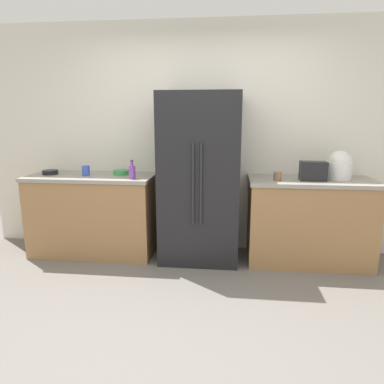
{
  "coord_description": "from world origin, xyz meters",
  "views": [
    {
      "loc": [
        0.3,
        -2.39,
        1.58
      ],
      "look_at": [
        -0.01,
        0.4,
        0.96
      ],
      "focal_mm": 32.25,
      "sensor_mm": 36.0,
      "label": 1
    }
  ],
  "objects_px": {
    "bowl_b": "(50,172)",
    "cup_a": "(86,171)",
    "rice_cooker": "(339,166)",
    "toaster": "(313,171)",
    "refrigerator": "(200,179)",
    "bowl_a": "(122,172)",
    "cup_b": "(278,176)",
    "bottle_a": "(132,171)"
  },
  "relations": [
    {
      "from": "bowl_a",
      "to": "rice_cooker",
      "type": "bearing_deg",
      "value": -0.33
    },
    {
      "from": "cup_a",
      "to": "bowl_a",
      "type": "height_order",
      "value": "cup_a"
    },
    {
      "from": "toaster",
      "to": "bottle_a",
      "type": "height_order",
      "value": "bottle_a"
    },
    {
      "from": "refrigerator",
      "to": "toaster",
      "type": "xyz_separation_m",
      "value": [
        1.18,
        -0.05,
        0.11
      ]
    },
    {
      "from": "refrigerator",
      "to": "bowl_a",
      "type": "relative_size",
      "value": 9.63
    },
    {
      "from": "toaster",
      "to": "bowl_b",
      "type": "bearing_deg",
      "value": 178.55
    },
    {
      "from": "bowl_b",
      "to": "cup_a",
      "type": "bearing_deg",
      "value": -4.17
    },
    {
      "from": "toaster",
      "to": "bottle_a",
      "type": "xyz_separation_m",
      "value": [
        -1.89,
        -0.11,
        -0.02
      ]
    },
    {
      "from": "rice_cooker",
      "to": "bottle_a",
      "type": "xyz_separation_m",
      "value": [
        -2.19,
        -0.24,
        -0.06
      ]
    },
    {
      "from": "toaster",
      "to": "bowl_a",
      "type": "relative_size",
      "value": 1.4
    },
    {
      "from": "bowl_a",
      "to": "bottle_a",
      "type": "bearing_deg",
      "value": -52.73
    },
    {
      "from": "bottle_a",
      "to": "cup_a",
      "type": "relative_size",
      "value": 1.83
    },
    {
      "from": "toaster",
      "to": "bottle_a",
      "type": "bearing_deg",
      "value": -176.72
    },
    {
      "from": "refrigerator",
      "to": "bowl_a",
      "type": "height_order",
      "value": "refrigerator"
    },
    {
      "from": "refrigerator",
      "to": "bowl_b",
      "type": "height_order",
      "value": "refrigerator"
    },
    {
      "from": "bowl_b",
      "to": "rice_cooker",
      "type": "bearing_deg",
      "value": 1.08
    },
    {
      "from": "bowl_b",
      "to": "bowl_a",
      "type": "bearing_deg",
      "value": 5.16
    },
    {
      "from": "bottle_a",
      "to": "cup_a",
      "type": "xyz_separation_m",
      "value": [
        -0.58,
        0.15,
        -0.02
      ]
    },
    {
      "from": "bottle_a",
      "to": "bowl_b",
      "type": "relative_size",
      "value": 1.15
    },
    {
      "from": "cup_a",
      "to": "bowl_b",
      "type": "distance_m",
      "value": 0.45
    },
    {
      "from": "bottle_a",
      "to": "bowl_a",
      "type": "distance_m",
      "value": 0.33
    },
    {
      "from": "refrigerator",
      "to": "cup_b",
      "type": "height_order",
      "value": "refrigerator"
    },
    {
      "from": "bottle_a",
      "to": "cup_a",
      "type": "height_order",
      "value": "bottle_a"
    },
    {
      "from": "rice_cooker",
      "to": "cup_a",
      "type": "relative_size",
      "value": 2.75
    },
    {
      "from": "refrigerator",
      "to": "cup_b",
      "type": "relative_size",
      "value": 20.55
    },
    {
      "from": "rice_cooker",
      "to": "bowl_b",
      "type": "relative_size",
      "value": 1.72
    },
    {
      "from": "refrigerator",
      "to": "bottle_a",
      "type": "xyz_separation_m",
      "value": [
        -0.71,
        -0.16,
        0.09
      ]
    },
    {
      "from": "rice_cooker",
      "to": "cup_a",
      "type": "xyz_separation_m",
      "value": [
        -2.77,
        -0.09,
        -0.08
      ]
    },
    {
      "from": "cup_b",
      "to": "bowl_b",
      "type": "distance_m",
      "value": 2.56
    },
    {
      "from": "bowl_a",
      "to": "cup_a",
      "type": "bearing_deg",
      "value": -164.35
    },
    {
      "from": "toaster",
      "to": "cup_a",
      "type": "xyz_separation_m",
      "value": [
        -2.47,
        0.04,
        -0.04
      ]
    },
    {
      "from": "bottle_a",
      "to": "cup_b",
      "type": "height_order",
      "value": "bottle_a"
    },
    {
      "from": "toaster",
      "to": "rice_cooker",
      "type": "xyz_separation_m",
      "value": [
        0.3,
        0.13,
        0.04
      ]
    },
    {
      "from": "cup_b",
      "to": "bowl_a",
      "type": "height_order",
      "value": "cup_b"
    },
    {
      "from": "toaster",
      "to": "bottle_a",
      "type": "distance_m",
      "value": 1.9
    },
    {
      "from": "toaster",
      "to": "cup_b",
      "type": "height_order",
      "value": "toaster"
    },
    {
      "from": "toaster",
      "to": "cup_b",
      "type": "xyz_separation_m",
      "value": [
        -0.36,
        -0.04,
        -0.05
      ]
    },
    {
      "from": "cup_b",
      "to": "cup_a",
      "type": "bearing_deg",
      "value": 177.88
    },
    {
      "from": "rice_cooker",
      "to": "bottle_a",
      "type": "bearing_deg",
      "value": -173.66
    },
    {
      "from": "rice_cooker",
      "to": "toaster",
      "type": "bearing_deg",
      "value": -155.59
    },
    {
      "from": "toaster",
      "to": "bowl_b",
      "type": "relative_size",
      "value": 1.51
    },
    {
      "from": "refrigerator",
      "to": "rice_cooker",
      "type": "xyz_separation_m",
      "value": [
        1.48,
        0.09,
        0.15
      ]
    }
  ]
}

